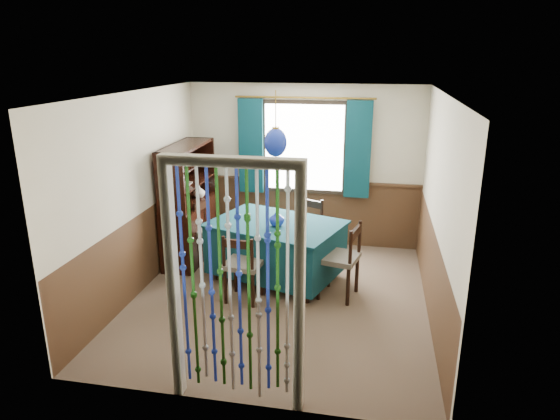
% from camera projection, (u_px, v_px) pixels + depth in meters
% --- Properties ---
extents(floor, '(4.00, 4.00, 0.00)m').
position_uv_depth(floor, '(280.00, 298.00, 6.24)').
color(floor, brown).
rests_on(floor, ground).
extents(ceiling, '(4.00, 4.00, 0.00)m').
position_uv_depth(ceiling, '(280.00, 94.00, 5.49)').
color(ceiling, silver).
rests_on(ceiling, ground).
extents(wall_back, '(3.60, 0.00, 3.60)m').
position_uv_depth(wall_back, '(304.00, 166.00, 7.74)').
color(wall_back, beige).
rests_on(wall_back, ground).
extents(wall_front, '(3.60, 0.00, 3.60)m').
position_uv_depth(wall_front, '(232.00, 272.00, 3.99)').
color(wall_front, beige).
rests_on(wall_front, ground).
extents(wall_left, '(0.00, 4.00, 4.00)m').
position_uv_depth(wall_left, '(138.00, 194.00, 6.19)').
color(wall_left, beige).
rests_on(wall_left, ground).
extents(wall_right, '(0.00, 4.00, 4.00)m').
position_uv_depth(wall_right, '(438.00, 211.00, 5.54)').
color(wall_right, beige).
rests_on(wall_right, ground).
extents(wainscot_back, '(3.60, 0.00, 3.60)m').
position_uv_depth(wainscot_back, '(303.00, 212.00, 7.95)').
color(wainscot_back, '#472D1B').
rests_on(wainscot_back, ground).
extents(wainscot_front, '(3.60, 0.00, 3.60)m').
position_uv_depth(wainscot_front, '(235.00, 352.00, 4.23)').
color(wainscot_front, '#472D1B').
rests_on(wainscot_front, ground).
extents(wainscot_left, '(0.00, 4.00, 4.00)m').
position_uv_depth(wainscot_left, '(144.00, 250.00, 6.41)').
color(wainscot_left, '#472D1B').
rests_on(wainscot_left, ground).
extents(wainscot_right, '(0.00, 4.00, 4.00)m').
position_uv_depth(wainscot_right, '(431.00, 273.00, 5.77)').
color(wainscot_right, '#472D1B').
rests_on(wainscot_right, ground).
extents(window, '(1.32, 0.12, 1.42)m').
position_uv_depth(window, '(304.00, 148.00, 7.60)').
color(window, black).
rests_on(window, wall_back).
extents(doorway, '(1.16, 0.12, 2.18)m').
position_uv_depth(doorway, '(235.00, 291.00, 4.11)').
color(doorway, silver).
rests_on(doorway, ground).
extents(dining_table, '(1.93, 1.61, 0.80)m').
position_uv_depth(dining_table, '(276.00, 247.00, 6.65)').
color(dining_table, '#0C343E').
rests_on(dining_table, floor).
extents(chair_near, '(0.47, 0.46, 0.88)m').
position_uv_depth(chair_near, '(243.00, 265.00, 6.04)').
color(chair_near, black).
rests_on(chair_near, floor).
extents(chair_far, '(0.60, 0.60, 0.93)m').
position_uv_depth(chair_far, '(304.00, 229.00, 7.20)').
color(chair_far, black).
rests_on(chair_far, floor).
extents(chair_left, '(0.52, 0.54, 0.95)m').
position_uv_depth(chair_left, '(213.00, 231.00, 7.11)').
color(chair_left, black).
rests_on(chair_left, floor).
extents(chair_right, '(0.55, 0.56, 0.96)m').
position_uv_depth(chair_right, '(341.00, 259.00, 6.14)').
color(chair_right, black).
rests_on(chair_right, floor).
extents(sideboard, '(0.48, 1.31, 1.70)m').
position_uv_depth(sideboard, '(189.00, 220.00, 7.31)').
color(sideboard, black).
rests_on(sideboard, floor).
extents(pendant_lamp, '(0.29, 0.29, 0.82)m').
position_uv_depth(pendant_lamp, '(276.00, 142.00, 6.22)').
color(pendant_lamp, olive).
rests_on(pendant_lamp, ceiling).
extents(vase_table, '(0.23, 0.23, 0.19)m').
position_uv_depth(vase_table, '(277.00, 219.00, 6.41)').
color(vase_table, navy).
rests_on(vase_table, dining_table).
extents(bowl_shelf, '(0.24, 0.24, 0.05)m').
position_uv_depth(bowl_shelf, '(185.00, 184.00, 6.91)').
color(bowl_shelf, beige).
rests_on(bowl_shelf, sideboard).
extents(vase_sideboard, '(0.24, 0.24, 0.20)m').
position_uv_depth(vase_sideboard, '(199.00, 191.00, 7.48)').
color(vase_sideboard, beige).
rests_on(vase_sideboard, sideboard).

